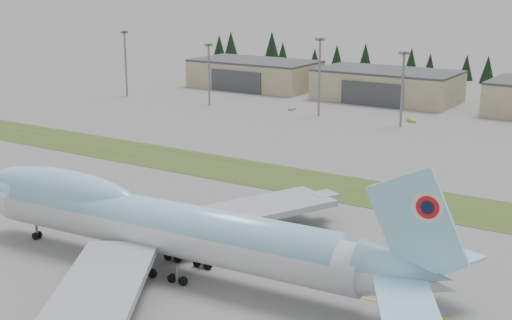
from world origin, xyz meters
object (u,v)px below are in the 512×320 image
Objects in this scene: boeing_747_freighter at (164,226)px; hangar_center at (387,85)px; hangar_left at (255,74)px; service_vehicle_b at (411,122)px; service_vehicle_a at (292,110)px.

boeing_747_freighter is 159.81m from hangar_center.
boeing_747_freighter is at bearing -61.58° from hangar_left.
hangar_left is at bearing 87.03° from service_vehicle_b.
service_vehicle_b is at bearing 8.65° from service_vehicle_a.
service_vehicle_b is at bearing -22.41° from hangar_left.
boeing_747_freighter is 1.67× the size of hangar_left.
service_vehicle_b is (-8.95, 125.63, -6.98)m from boeing_747_freighter.
boeing_747_freighter is 1.67× the size of hangar_center.
hangar_center is 13.54× the size of service_vehicle_a.
hangar_left is (-84.95, 156.98, -1.59)m from boeing_747_freighter.
service_vehicle_a is at bearing 108.23° from boeing_747_freighter.
boeing_747_freighter reaches higher than service_vehicle_b.
hangar_center is 38.11m from service_vehicle_b.
service_vehicle_a is at bearing -119.63° from hangar_center.
service_vehicle_a is at bearing 112.36° from service_vehicle_b.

